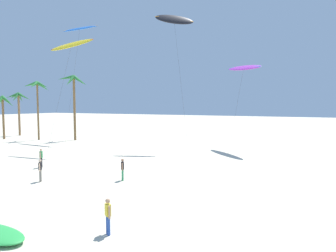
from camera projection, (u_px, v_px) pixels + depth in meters
name	position (u px, v px, depth m)	size (l,w,h in m)	color
palm_tree_0	(18.00, 100.00, 53.53)	(4.22, 3.80, 7.95)	olive
palm_tree_1	(3.00, 104.00, 47.95)	(3.97, 3.43, 7.20)	brown
palm_tree_2	(37.00, 90.00, 46.66)	(4.02, 3.97, 9.47)	brown
palm_tree_3	(74.00, 88.00, 46.32)	(4.25, 4.17, 10.42)	brown
flying_kite_0	(80.00, 29.00, 45.73)	(7.71, 6.88, 18.00)	blue
flying_kite_1	(71.00, 45.00, 34.75)	(6.08, 4.25, 13.69)	yellow
flying_kite_2	(244.00, 68.00, 36.26)	(6.19, 6.98, 11.05)	purple
flying_kite_4	(174.00, 19.00, 36.79)	(6.21, 5.40, 17.60)	black
person_foreground_walker	(40.00, 169.00, 21.51)	(0.36, 0.41, 1.67)	slate
person_near_left	(123.00, 169.00, 21.85)	(0.32, 0.45, 1.65)	#338E56
person_near_right	(108.00, 215.00, 12.73)	(0.44, 0.33, 1.61)	#284CA3
person_mid_field	(41.00, 157.00, 26.33)	(0.33, 0.44, 1.73)	black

